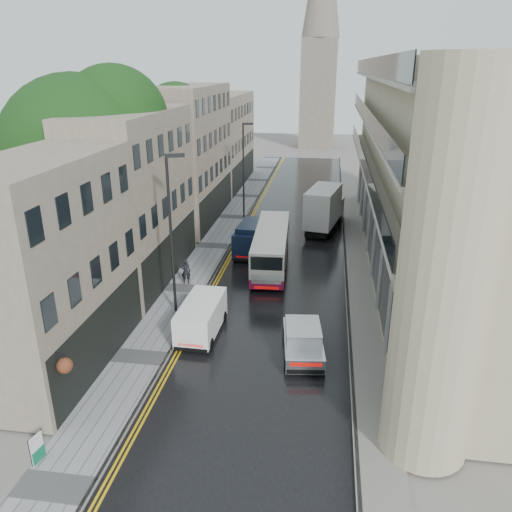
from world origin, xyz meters
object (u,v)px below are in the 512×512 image
(silver_hatchback, at_px, (287,356))
(lamp_post_near, at_px, (171,237))
(tree_far, at_px, (156,156))
(pedestrian, at_px, (186,271))
(tree_near, at_px, (83,179))
(white_van, at_px, (177,330))
(white_lorry, at_px, (308,212))
(lamp_post_far, at_px, (244,172))
(cream_bus, at_px, (253,261))
(navy_van, at_px, (235,243))
(estate_sign, at_px, (37,448))

(silver_hatchback, relative_size, lamp_post_near, 0.47)
(tree_far, bearing_deg, pedestrian, -64.71)
(tree_near, relative_size, white_van, 3.20)
(white_lorry, bearing_deg, lamp_post_far, 157.97)
(tree_far, distance_m, lamp_post_far, 8.11)
(lamp_post_near, bearing_deg, tree_near, 128.84)
(white_van, bearing_deg, pedestrian, 103.93)
(cream_bus, bearing_deg, pedestrian, -163.09)
(tree_near, bearing_deg, pedestrian, -0.60)
(white_lorry, bearing_deg, tree_far, -173.81)
(navy_van, bearing_deg, tree_far, 140.13)
(white_lorry, distance_m, white_van, 20.38)
(navy_van, height_order, lamp_post_near, lamp_post_near)
(silver_hatchback, height_order, estate_sign, silver_hatchback)
(white_lorry, distance_m, estate_sign, 29.40)
(cream_bus, relative_size, estate_sign, 9.07)
(lamp_post_far, distance_m, estate_sign, 32.54)
(white_lorry, xyz_separation_m, lamp_post_far, (-6.29, 4.13, 2.51))
(navy_van, distance_m, lamp_post_near, 9.75)
(cream_bus, relative_size, navy_van, 1.95)
(tree_near, relative_size, lamp_post_near, 1.51)
(cream_bus, bearing_deg, white_lorry, 69.73)
(cream_bus, bearing_deg, silver_hatchback, -76.23)
(tree_far, height_order, pedestrian, tree_far)
(navy_van, height_order, estate_sign, navy_van)
(white_van, bearing_deg, lamp_post_far, 92.57)
(tree_near, xyz_separation_m, pedestrian, (6.47, -0.07, -5.96))
(cream_bus, relative_size, white_lorry, 1.33)
(navy_van, relative_size, lamp_post_near, 0.55)
(navy_van, xyz_separation_m, estate_sign, (-3.40, -21.26, -0.65))
(tree_far, distance_m, estate_sign, 30.28)
(tree_near, distance_m, tree_far, 13.02)
(tree_near, distance_m, white_van, 12.75)
(cream_bus, relative_size, silver_hatchback, 2.31)
(pedestrian, relative_size, estate_sign, 1.58)
(white_van, distance_m, lamp_post_far, 23.92)
(white_van, distance_m, lamp_post_near, 5.43)
(lamp_post_far, relative_size, estate_sign, 8.01)
(tree_far, distance_m, navy_van, 12.74)
(tree_near, xyz_separation_m, tree_far, (0.30, 13.00, -0.72))
(cream_bus, bearing_deg, estate_sign, -109.68)
(pedestrian, height_order, lamp_post_far, lamp_post_far)
(white_van, height_order, estate_sign, white_van)
(estate_sign, bearing_deg, tree_near, 118.85)
(tree_far, xyz_separation_m, pedestrian, (6.17, -13.07, -5.25))
(tree_far, relative_size, white_van, 2.87)
(tree_far, distance_m, cream_bus, 16.30)
(tree_far, distance_m, white_lorry, 14.35)
(tree_near, relative_size, estate_sign, 12.73)
(tree_far, height_order, white_lorry, tree_far)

